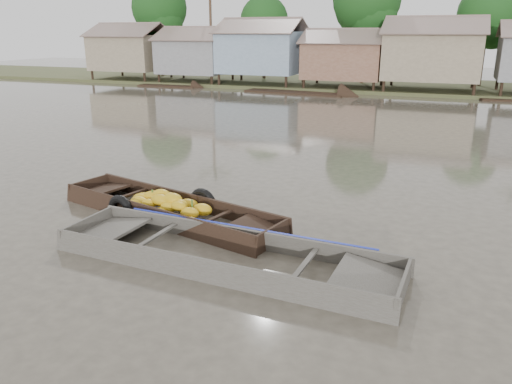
% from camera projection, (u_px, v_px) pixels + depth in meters
% --- Properties ---
extents(ground, '(120.00, 120.00, 0.00)m').
position_uv_depth(ground, '(237.00, 236.00, 11.14)').
color(ground, '#453F35').
rests_on(ground, ground).
extents(riverbank, '(120.00, 12.47, 10.22)m').
position_uv_depth(riverbank, '(442.00, 49.00, 37.39)').
color(riverbank, '#384723').
rests_on(riverbank, ground).
extents(banana_boat, '(6.41, 2.95, 0.89)m').
position_uv_depth(banana_boat, '(166.00, 208.00, 12.27)').
color(banana_boat, black).
rests_on(banana_boat, ground).
extents(viewer_boat, '(7.06, 2.16, 0.56)m').
position_uv_depth(viewer_boat, '(226.00, 260.00, 9.84)').
color(viewer_boat, '#3E3A34').
rests_on(viewer_boat, ground).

